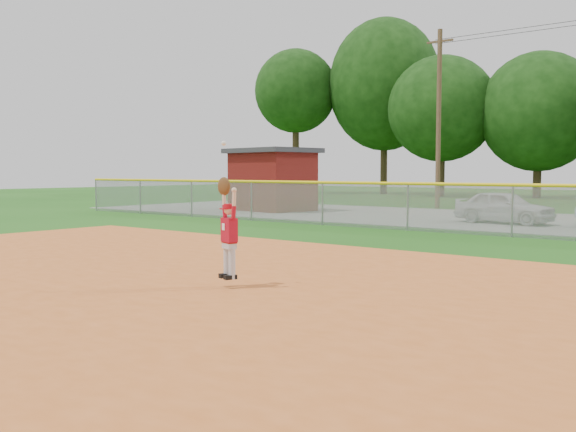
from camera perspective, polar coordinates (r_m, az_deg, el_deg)
name	(u,v)px	position (r m, az deg, el deg)	size (l,w,h in m)	color
ground	(300,286)	(10.65, 1.12, -6.22)	(120.00, 120.00, 0.00)	#1C5112
clay_infield	(159,317)	(8.50, -11.39, -8.78)	(24.00, 16.00, 0.04)	#C35C23
parking_strip	(570,223)	(25.22, 23.76, -0.60)	(44.00, 10.00, 0.03)	gray
car_white_a	(504,207)	(24.14, 18.67, 0.78)	(1.39, 3.46, 1.18)	silver
utility_shed	(272,179)	(30.44, -1.41, 3.29)	(4.39, 3.67, 2.97)	#530F0B
outfield_fence	(512,207)	(19.43, 19.32, 0.80)	(40.06, 0.10, 1.55)	gray
ballplayer	(228,228)	(10.23, -5.32, -1.09)	(0.53, 0.33, 2.19)	silver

